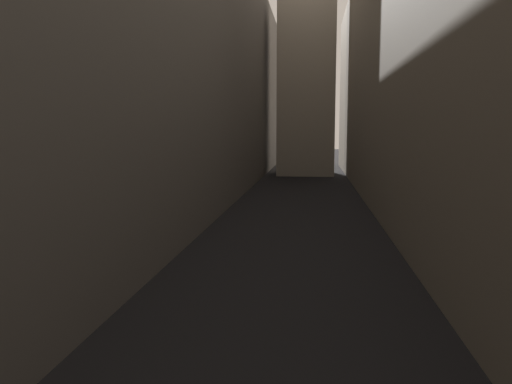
% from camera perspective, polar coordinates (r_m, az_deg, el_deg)
% --- Properties ---
extents(ground_plane, '(264.00, 264.00, 0.00)m').
position_cam_1_polar(ground_plane, '(35.53, 4.57, -3.01)').
color(ground_plane, black).
extents(building_block_left, '(13.94, 108.00, 24.20)m').
position_cam_1_polar(building_block_left, '(39.85, -14.07, 15.36)').
color(building_block_left, slate).
rests_on(building_block_left, ground).
extents(building_block_right, '(14.43, 108.00, 23.81)m').
position_cam_1_polar(building_block_right, '(39.19, 24.45, 14.82)').
color(building_block_right, gray).
rests_on(building_block_right, ground).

